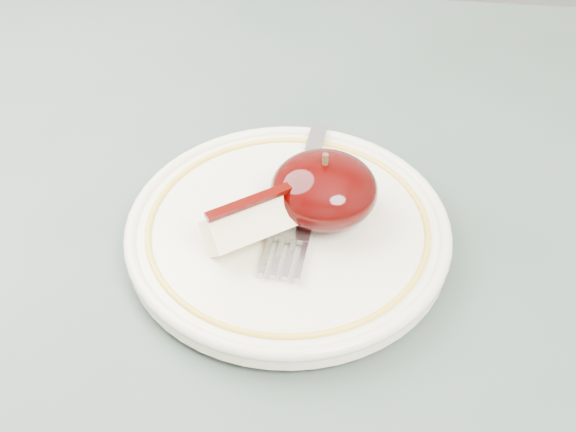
# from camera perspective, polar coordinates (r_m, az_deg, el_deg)

# --- Properties ---
(table) EXTENTS (0.90, 0.90, 0.75)m
(table) POSITION_cam_1_polar(r_m,az_deg,el_deg) (0.57, -0.34, -14.61)
(table) COLOR brown
(table) RESTS_ON ground
(plate) EXTENTS (0.22, 0.22, 0.02)m
(plate) POSITION_cam_1_polar(r_m,az_deg,el_deg) (0.55, 0.00, -1.07)
(plate) COLOR #F3E8CC
(plate) RESTS_ON table
(apple_half) EXTENTS (0.07, 0.07, 0.05)m
(apple_half) POSITION_cam_1_polar(r_m,az_deg,el_deg) (0.54, 2.58, 1.89)
(apple_half) COLOR black
(apple_half) RESTS_ON plate
(apple_wedge) EXTENTS (0.08, 0.07, 0.04)m
(apple_wedge) POSITION_cam_1_polar(r_m,az_deg,el_deg) (0.53, -1.82, -0.11)
(apple_wedge) COLOR #FFF2BB
(apple_wedge) RESTS_ON plate
(fork) EXTENTS (0.03, 0.16, 0.00)m
(fork) POSITION_cam_1_polar(r_m,az_deg,el_deg) (0.56, 0.87, 1.27)
(fork) COLOR #95979D
(fork) RESTS_ON plate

